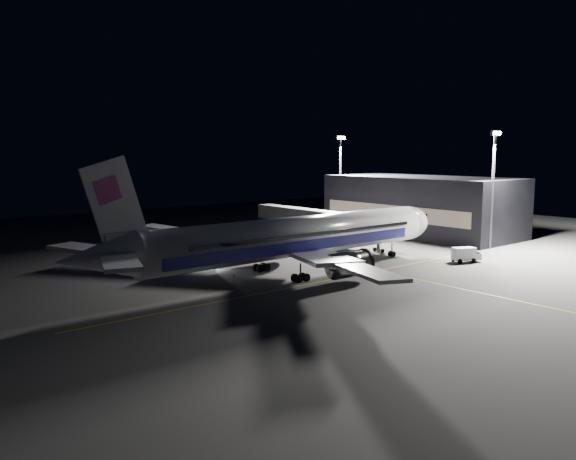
{
  "coord_description": "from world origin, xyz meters",
  "views": [
    {
      "loc": [
        -50.32,
        -59.32,
        16.88
      ],
      "look_at": [
        -0.05,
        1.9,
        6.0
      ],
      "focal_mm": 35.0,
      "sensor_mm": 36.0,
      "label": 1
    }
  ],
  "objects_px": {
    "airliner": "(291,238)",
    "service_truck": "(466,254)",
    "floodlight_mast_south": "(493,179)",
    "baggage_tug": "(205,261)",
    "floodlight_mast_north": "(340,173)",
    "jet_bridge": "(324,218)",
    "safety_cone_a": "(262,267)",
    "safety_cone_c": "(234,274)",
    "safety_cone_b": "(218,262)"
  },
  "relations": [
    {
      "from": "airliner",
      "to": "service_truck",
      "type": "bearing_deg",
      "value": -21.1
    },
    {
      "from": "floodlight_mast_south",
      "to": "baggage_tug",
      "type": "height_order",
      "value": "floodlight_mast_south"
    },
    {
      "from": "floodlight_mast_south",
      "to": "service_truck",
      "type": "height_order",
      "value": "floodlight_mast_south"
    },
    {
      "from": "airliner",
      "to": "floodlight_mast_south",
      "type": "bearing_deg",
      "value": -8.33
    },
    {
      "from": "service_truck",
      "to": "airliner",
      "type": "bearing_deg",
      "value": -178.98
    },
    {
      "from": "airliner",
      "to": "floodlight_mast_north",
      "type": "distance_m",
      "value": 52.56
    },
    {
      "from": "jet_bridge",
      "to": "safety_cone_a",
      "type": "height_order",
      "value": "jet_bridge"
    },
    {
      "from": "service_truck",
      "to": "safety_cone_c",
      "type": "bearing_deg",
      "value": 179.09
    },
    {
      "from": "safety_cone_a",
      "to": "safety_cone_c",
      "type": "bearing_deg",
      "value": -165.06
    },
    {
      "from": "jet_bridge",
      "to": "safety_cone_c",
      "type": "xyz_separation_m",
      "value": [
        -30.0,
        -14.06,
        -4.31
      ]
    },
    {
      "from": "safety_cone_b",
      "to": "service_truck",
      "type": "bearing_deg",
      "value": -37.48
    },
    {
      "from": "floodlight_mast_north",
      "to": "safety_cone_c",
      "type": "distance_m",
      "value": 56.87
    },
    {
      "from": "airliner",
      "to": "service_truck",
      "type": "xyz_separation_m",
      "value": [
        26.92,
        -10.39,
        -3.93
      ]
    },
    {
      "from": "airliner",
      "to": "floodlight_mast_north",
      "type": "height_order",
      "value": "floodlight_mast_north"
    },
    {
      "from": "floodlight_mast_south",
      "to": "service_truck",
      "type": "distance_m",
      "value": 18.53
    },
    {
      "from": "airliner",
      "to": "floodlight_mast_south",
      "type": "distance_m",
      "value": 42.13
    },
    {
      "from": "safety_cone_a",
      "to": "service_truck",
      "type": "bearing_deg",
      "value": -29.85
    },
    {
      "from": "jet_bridge",
      "to": "floodlight_mast_north",
      "type": "bearing_deg",
      "value": 37.74
    },
    {
      "from": "floodlight_mast_north",
      "to": "safety_cone_a",
      "type": "relative_size",
      "value": 30.48
    },
    {
      "from": "safety_cone_b",
      "to": "safety_cone_c",
      "type": "distance_m",
      "value": 9.64
    },
    {
      "from": "floodlight_mast_north",
      "to": "floodlight_mast_south",
      "type": "height_order",
      "value": "same"
    },
    {
      "from": "floodlight_mast_south",
      "to": "safety_cone_c",
      "type": "height_order",
      "value": "floodlight_mast_south"
    },
    {
      "from": "floodlight_mast_south",
      "to": "safety_cone_b",
      "type": "distance_m",
      "value": 50.14
    },
    {
      "from": "jet_bridge",
      "to": "floodlight_mast_north",
      "type": "relative_size",
      "value": 1.66
    },
    {
      "from": "airliner",
      "to": "service_truck",
      "type": "distance_m",
      "value": 29.12
    },
    {
      "from": "baggage_tug",
      "to": "service_truck",
      "type": "bearing_deg",
      "value": -42.76
    },
    {
      "from": "jet_bridge",
      "to": "floodlight_mast_south",
      "type": "height_order",
      "value": "floodlight_mast_south"
    },
    {
      "from": "airliner",
      "to": "safety_cone_a",
      "type": "height_order",
      "value": "airliner"
    },
    {
      "from": "floodlight_mast_south",
      "to": "safety_cone_a",
      "type": "bearing_deg",
      "value": 164.55
    },
    {
      "from": "airliner",
      "to": "safety_cone_a",
      "type": "distance_m",
      "value": 7.45
    },
    {
      "from": "service_truck",
      "to": "baggage_tug",
      "type": "distance_m",
      "value": 40.36
    },
    {
      "from": "service_truck",
      "to": "safety_cone_a",
      "type": "distance_m",
      "value": 32.13
    },
    {
      "from": "baggage_tug",
      "to": "floodlight_mast_south",
      "type": "bearing_deg",
      "value": -29.69
    },
    {
      "from": "safety_cone_b",
      "to": "airliner",
      "type": "bearing_deg",
      "value": -74.27
    },
    {
      "from": "airliner",
      "to": "safety_cone_a",
      "type": "bearing_deg",
      "value": 99.46
    },
    {
      "from": "jet_bridge",
      "to": "safety_cone_a",
      "type": "xyz_separation_m",
      "value": [
        -24.01,
        -12.46,
        -4.24
      ]
    },
    {
      "from": "floodlight_mast_south",
      "to": "service_truck",
      "type": "relative_size",
      "value": 4.29
    },
    {
      "from": "safety_cone_a",
      "to": "safety_cone_b",
      "type": "xyz_separation_m",
      "value": [
        -2.75,
        7.48,
        -0.05
      ]
    },
    {
      "from": "floodlight_mast_north",
      "to": "safety_cone_b",
      "type": "xyz_separation_m",
      "value": [
        -44.76,
        -18.91,
        -12.08
      ]
    },
    {
      "from": "service_truck",
      "to": "safety_cone_b",
      "type": "distance_m",
      "value": 38.58
    },
    {
      "from": "jet_bridge",
      "to": "floodlight_mast_south",
      "type": "relative_size",
      "value": 1.66
    },
    {
      "from": "service_truck",
      "to": "safety_cone_a",
      "type": "xyz_separation_m",
      "value": [
        -27.86,
        15.99,
        -0.89
      ]
    },
    {
      "from": "floodlight_mast_north",
      "to": "safety_cone_c",
      "type": "relative_size",
      "value": 38.45
    },
    {
      "from": "airliner",
      "to": "jet_bridge",
      "type": "xyz_separation_m",
      "value": [
        23.08,
        18.06,
        -0.58
      ]
    },
    {
      "from": "floodlight_mast_north",
      "to": "safety_cone_a",
      "type": "xyz_separation_m",
      "value": [
        -42.01,
        -26.39,
        -12.03
      ]
    },
    {
      "from": "baggage_tug",
      "to": "safety_cone_a",
      "type": "height_order",
      "value": "baggage_tug"
    },
    {
      "from": "jet_bridge",
      "to": "safety_cone_b",
      "type": "distance_m",
      "value": 27.56
    },
    {
      "from": "baggage_tug",
      "to": "safety_cone_c",
      "type": "height_order",
      "value": "baggage_tug"
    },
    {
      "from": "jet_bridge",
      "to": "service_truck",
      "type": "relative_size",
      "value": 7.13
    },
    {
      "from": "safety_cone_b",
      "to": "jet_bridge",
      "type": "bearing_deg",
      "value": 10.53
    }
  ]
}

